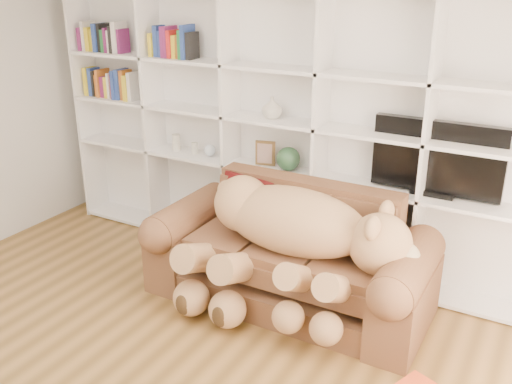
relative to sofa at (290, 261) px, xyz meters
The scene contains 12 objects.
wall_back 1.38m from the sofa, 120.27° to the left, with size 5.00×0.02×2.70m, color silver.
bookshelf 1.38m from the sofa, 136.37° to the left, with size 4.43×0.35×2.40m.
sofa is the anchor object (origin of this frame).
teddy_bear 0.37m from the sofa, 66.98° to the right, with size 1.73×0.93×1.00m.
throw_pillow 0.63m from the sofa, 163.02° to the left, with size 0.44×0.14×0.44m, color #5E1011.
tv 1.39m from the sofa, 36.73° to the left, with size 1.00×0.18×0.59m.
picture_frame 1.06m from the sofa, 132.04° to the left, with size 0.18×0.03×0.22m, color brown.
green_vase 0.95m from the sofa, 118.34° to the left, with size 0.21×0.21×0.21m, color #295030.
figurine_tall 1.78m from the sofa, 157.92° to the left, with size 0.08×0.08×0.16m, color beige.
figurine_short 1.59m from the sofa, 154.76° to the left, with size 0.06×0.06×0.11m, color beige.
snow_globe 1.44m from the sofa, 151.57° to the left, with size 0.11×0.11×0.11m, color white.
shelf_vase 1.33m from the sofa, 128.75° to the left, with size 0.18×0.18×0.19m, color beige.
Camera 1 is at (2.22, -1.98, 2.52)m, focal length 40.00 mm.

